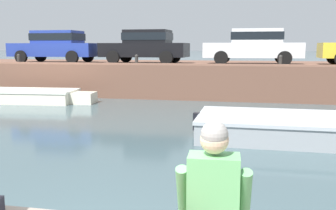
{
  "coord_description": "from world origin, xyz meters",
  "views": [
    {
      "loc": [
        1.7,
        -2.94,
        2.25
      ],
      "look_at": [
        0.23,
        4.37,
        1.08
      ],
      "focal_mm": 40.0,
      "sensor_mm": 36.0,
      "label": 1
    }
  ],
  "objects_px": {
    "car_leftmost_blue": "(56,45)",
    "person_seated_right": "(213,200)",
    "boat_moored_west_cream": "(27,96)",
    "mooring_bollard_east": "(280,60)",
    "mooring_bollard_mid": "(137,59)",
    "motorboat_passing": "(335,129)",
    "car_centre_white": "(254,45)",
    "car_left_inner_black": "(146,45)",
    "mooring_bollard_west": "(19,58)"
  },
  "relations": [
    {
      "from": "car_centre_white",
      "to": "mooring_bollard_west",
      "type": "xyz_separation_m",
      "value": [
        -10.62,
        -1.47,
        -0.61
      ]
    },
    {
      "from": "car_centre_white",
      "to": "mooring_bollard_mid",
      "type": "height_order",
      "value": "car_centre_white"
    },
    {
      "from": "mooring_bollard_mid",
      "to": "mooring_bollard_east",
      "type": "relative_size",
      "value": 1.0
    },
    {
      "from": "boat_moored_west_cream",
      "to": "car_centre_white",
      "type": "distance_m",
      "value": 9.94
    },
    {
      "from": "car_leftmost_blue",
      "to": "person_seated_right",
      "type": "bearing_deg",
      "value": -58.67
    },
    {
      "from": "motorboat_passing",
      "to": "person_seated_right",
      "type": "bearing_deg",
      "value": -109.35
    },
    {
      "from": "motorboat_passing",
      "to": "person_seated_right",
      "type": "relative_size",
      "value": 7.57
    },
    {
      "from": "boat_moored_west_cream",
      "to": "car_centre_white",
      "type": "height_order",
      "value": "car_centre_white"
    },
    {
      "from": "boat_moored_west_cream",
      "to": "car_leftmost_blue",
      "type": "relative_size",
      "value": 1.24
    },
    {
      "from": "car_left_inner_black",
      "to": "mooring_bollard_east",
      "type": "height_order",
      "value": "car_left_inner_black"
    },
    {
      "from": "boat_moored_west_cream",
      "to": "person_seated_right",
      "type": "distance_m",
      "value": 14.04
    },
    {
      "from": "mooring_bollard_east",
      "to": "person_seated_right",
      "type": "bearing_deg",
      "value": -97.11
    },
    {
      "from": "mooring_bollard_west",
      "to": "mooring_bollard_mid",
      "type": "xyz_separation_m",
      "value": [
        5.65,
        0.0,
        0.0
      ]
    },
    {
      "from": "boat_moored_west_cream",
      "to": "car_left_inner_black",
      "type": "bearing_deg",
      "value": 39.45
    },
    {
      "from": "boat_moored_west_cream",
      "to": "mooring_bollard_mid",
      "type": "distance_m",
      "value": 4.79
    },
    {
      "from": "car_left_inner_black",
      "to": "car_centre_white",
      "type": "relative_size",
      "value": 0.95
    },
    {
      "from": "boat_moored_west_cream",
      "to": "mooring_bollard_mid",
      "type": "height_order",
      "value": "mooring_bollard_mid"
    },
    {
      "from": "mooring_bollard_west",
      "to": "person_seated_right",
      "type": "relative_size",
      "value": 0.46
    },
    {
      "from": "motorboat_passing",
      "to": "mooring_bollard_west",
      "type": "relative_size",
      "value": 16.42
    },
    {
      "from": "boat_moored_west_cream",
      "to": "mooring_bollard_west",
      "type": "bearing_deg",
      "value": 128.02
    },
    {
      "from": "boat_moored_west_cream",
      "to": "mooring_bollard_mid",
      "type": "xyz_separation_m",
      "value": [
        4.12,
        1.95,
        1.45
      ]
    },
    {
      "from": "mooring_bollard_west",
      "to": "mooring_bollard_mid",
      "type": "bearing_deg",
      "value": 0.0
    },
    {
      "from": "motorboat_passing",
      "to": "car_left_inner_black",
      "type": "distance_m",
      "value": 10.45
    },
    {
      "from": "boat_moored_west_cream",
      "to": "mooring_bollard_west",
      "type": "distance_m",
      "value": 2.87
    },
    {
      "from": "boat_moored_west_cream",
      "to": "mooring_bollard_east",
      "type": "distance_m",
      "value": 10.4
    },
    {
      "from": "car_leftmost_blue",
      "to": "person_seated_right",
      "type": "xyz_separation_m",
      "value": [
        8.87,
        -14.57,
        -1.16
      ]
    },
    {
      "from": "motorboat_passing",
      "to": "mooring_bollard_mid",
      "type": "height_order",
      "value": "mooring_bollard_mid"
    },
    {
      "from": "mooring_bollard_mid",
      "to": "mooring_bollard_east",
      "type": "bearing_deg",
      "value": 0.0
    },
    {
      "from": "car_leftmost_blue",
      "to": "boat_moored_west_cream",
      "type": "bearing_deg",
      "value": -83.42
    },
    {
      "from": "car_centre_white",
      "to": "person_seated_right",
      "type": "distance_m",
      "value": 14.63
    },
    {
      "from": "mooring_bollard_east",
      "to": "boat_moored_west_cream",
      "type": "bearing_deg",
      "value": -169.08
    },
    {
      "from": "motorboat_passing",
      "to": "mooring_bollard_east",
      "type": "height_order",
      "value": "mooring_bollard_east"
    },
    {
      "from": "mooring_bollard_west",
      "to": "boat_moored_west_cream",
      "type": "bearing_deg",
      "value": -51.98
    },
    {
      "from": "car_centre_white",
      "to": "mooring_bollard_mid",
      "type": "relative_size",
      "value": 9.58
    },
    {
      "from": "car_centre_white",
      "to": "mooring_bollard_mid",
      "type": "distance_m",
      "value": 5.22
    },
    {
      "from": "mooring_bollard_west",
      "to": "person_seated_right",
      "type": "bearing_deg",
      "value": -52.64
    },
    {
      "from": "car_leftmost_blue",
      "to": "mooring_bollard_west",
      "type": "xyz_separation_m",
      "value": [
        -1.13,
        -1.47,
        -0.61
      ]
    },
    {
      "from": "car_leftmost_blue",
      "to": "car_left_inner_black",
      "type": "height_order",
      "value": "same"
    },
    {
      "from": "motorboat_passing",
      "to": "mooring_bollard_east",
      "type": "xyz_separation_m",
      "value": [
        -0.77,
        6.26,
        1.43
      ]
    },
    {
      "from": "car_centre_white",
      "to": "mooring_bollard_mid",
      "type": "bearing_deg",
      "value": -163.52
    },
    {
      "from": "motorboat_passing",
      "to": "car_left_inner_black",
      "type": "relative_size",
      "value": 1.8
    },
    {
      "from": "car_left_inner_black",
      "to": "mooring_bollard_mid",
      "type": "height_order",
      "value": "car_left_inner_black"
    },
    {
      "from": "car_centre_white",
      "to": "mooring_bollard_east",
      "type": "relative_size",
      "value": 9.58
    },
    {
      "from": "motorboat_passing",
      "to": "car_left_inner_black",
      "type": "bearing_deg",
      "value": 130.98
    },
    {
      "from": "car_left_inner_black",
      "to": "person_seated_right",
      "type": "xyz_separation_m",
      "value": [
        4.32,
        -14.57,
        -1.16
      ]
    },
    {
      "from": "mooring_bollard_west",
      "to": "mooring_bollard_east",
      "type": "distance_m",
      "value": 11.64
    },
    {
      "from": "car_left_inner_black",
      "to": "person_seated_right",
      "type": "height_order",
      "value": "car_left_inner_black"
    },
    {
      "from": "motorboat_passing",
      "to": "mooring_bollard_west",
      "type": "bearing_deg",
      "value": 153.2
    },
    {
      "from": "mooring_bollard_west",
      "to": "car_leftmost_blue",
      "type": "bearing_deg",
      "value": 52.45
    },
    {
      "from": "car_centre_white",
      "to": "motorboat_passing",
      "type": "bearing_deg",
      "value": -77.04
    }
  ]
}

